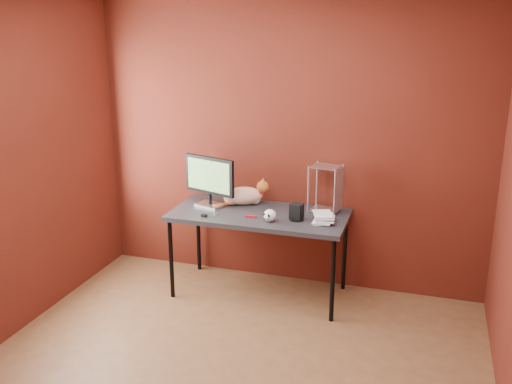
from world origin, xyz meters
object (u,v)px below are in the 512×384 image
(skull_mug, at_px, (270,215))
(book_stack, at_px, (317,174))
(cat, at_px, (244,196))
(monitor, at_px, (210,179))
(speaker, at_px, (297,212))
(desk, at_px, (259,218))

(skull_mug, distance_m, book_stack, 0.51)
(cat, bearing_deg, skull_mug, -67.60)
(monitor, relative_size, speaker, 3.58)
(desk, height_order, speaker, speaker)
(speaker, bearing_deg, cat, 165.16)
(desk, relative_size, cat, 3.38)
(speaker, bearing_deg, book_stack, 17.34)
(desk, distance_m, book_stack, 0.67)
(cat, xyz_separation_m, speaker, (0.54, -0.26, -0.02))
(desk, height_order, skull_mug, skull_mug)
(speaker, height_order, book_stack, book_stack)
(skull_mug, xyz_separation_m, book_stack, (0.35, 0.12, 0.35))
(monitor, bearing_deg, skull_mug, -3.53)
(monitor, bearing_deg, speaker, 8.15)
(cat, distance_m, book_stack, 0.80)
(desk, xyz_separation_m, cat, (-0.20, 0.18, 0.13))
(desk, bearing_deg, speaker, -12.94)
(cat, height_order, skull_mug, cat)
(monitor, distance_m, book_stack, 0.99)
(cat, height_order, speaker, cat)
(monitor, distance_m, cat, 0.35)
(speaker, bearing_deg, skull_mug, -141.37)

